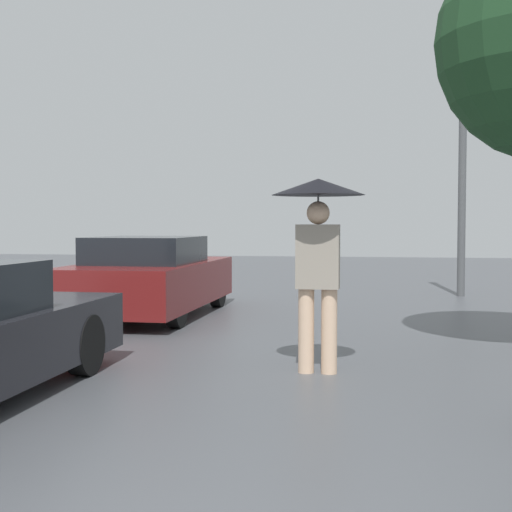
% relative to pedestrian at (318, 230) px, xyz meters
% --- Properties ---
extents(pedestrian, '(0.92, 0.92, 1.93)m').
position_rel_pedestrian_xyz_m(pedestrian, '(0.00, 0.00, 0.00)').
color(pedestrian, beige).
rests_on(pedestrian, ground_plane).
extents(parked_car_farthest, '(1.80, 4.17, 1.27)m').
position_rel_pedestrian_xyz_m(parked_car_farthest, '(-3.06, 3.95, -0.81)').
color(parked_car_farthest, maroon).
rests_on(parked_car_farthest, ground_plane).
extents(street_lamp, '(0.27, 0.27, 4.74)m').
position_rel_pedestrian_xyz_m(street_lamp, '(2.22, 7.97, 1.18)').
color(street_lamp, '#515456').
rests_on(street_lamp, ground_plane).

